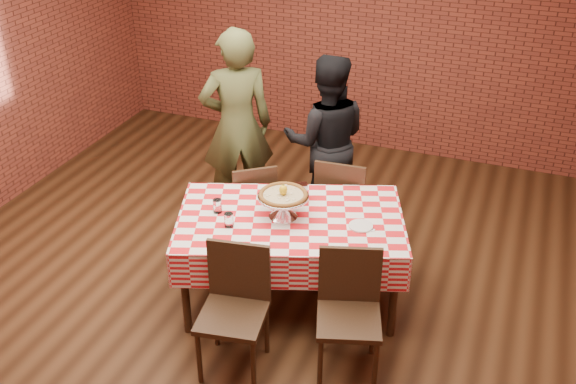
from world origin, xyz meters
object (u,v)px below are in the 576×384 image
(table, at_px, (290,259))
(pizza_stand, at_px, (283,206))
(chair_far_right, at_px, (343,201))
(diner_black, at_px, (326,141))
(condiment_caddy, at_px, (301,192))
(water_glass_left, at_px, (229,220))
(water_glass_right, at_px, (217,206))
(diner_olive, at_px, (237,126))
(chair_far_left, at_px, (251,204))
(pizza, at_px, (283,195))
(chair_near_left, at_px, (232,316))
(chair_near_right, at_px, (349,320))

(table, bearing_deg, pizza_stand, -179.37)
(chair_far_right, height_order, diner_black, diner_black)
(chair_far_right, bearing_deg, condiment_caddy, 68.88)
(table, xyz_separation_m, water_glass_left, (-0.38, -0.27, 0.44))
(water_glass_left, xyz_separation_m, water_glass_right, (-0.17, 0.15, 0.00))
(condiment_caddy, bearing_deg, diner_olive, 114.22)
(table, height_order, chair_far_right, chair_far_right)
(pizza_stand, relative_size, diner_black, 0.24)
(chair_far_left, height_order, diner_olive, diner_olive)
(pizza, bearing_deg, pizza_stand, 0.00)
(condiment_caddy, relative_size, chair_near_left, 0.15)
(water_glass_right, relative_size, diner_black, 0.07)
(chair_near_left, bearing_deg, table, 75.07)
(condiment_caddy, height_order, chair_near_right, chair_near_right)
(pizza_stand, height_order, diner_black, diner_black)
(table, distance_m, diner_olive, 1.51)
(condiment_caddy, bearing_deg, water_glass_left, -147.90)
(chair_near_right, height_order, chair_far_left, chair_near_right)
(pizza, bearing_deg, chair_near_left, -92.47)
(water_glass_right, bearing_deg, table, 12.82)
(diner_black, bearing_deg, water_glass_left, 61.83)
(water_glass_right, xyz_separation_m, diner_black, (0.42, 1.38, -0.00))
(chair_near_right, bearing_deg, chair_far_right, 90.87)
(chair_near_left, bearing_deg, diner_black, 82.23)
(chair_far_left, bearing_deg, water_glass_left, 66.91)
(water_glass_right, relative_size, diner_olive, 0.06)
(table, relative_size, chair_far_right, 1.84)
(chair_far_right, distance_m, diner_black, 0.60)
(pizza_stand, height_order, chair_near_right, pizza_stand)
(pizza_stand, xyz_separation_m, water_glass_left, (-0.32, -0.27, -0.03))
(pizza, relative_size, chair_far_left, 0.43)
(chair_near_left, bearing_deg, pizza, 78.87)
(water_glass_left, bearing_deg, condiment_caddy, 57.15)
(pizza_stand, xyz_separation_m, water_glass_right, (-0.49, -0.12, -0.03))
(water_glass_right, xyz_separation_m, condiment_caddy, (0.53, 0.41, 0.01))
(water_glass_right, distance_m, chair_near_right, 1.34)
(pizza, relative_size, diner_olive, 0.20)
(water_glass_left, height_order, chair_near_left, chair_near_left)
(water_glass_left, distance_m, diner_black, 1.55)
(water_glass_left, distance_m, chair_far_left, 0.96)
(water_glass_left, height_order, diner_black, diner_black)
(condiment_caddy, distance_m, diner_black, 0.98)
(diner_black, bearing_deg, pizza, 74.33)
(table, height_order, water_glass_left, water_glass_left)
(water_glass_right, xyz_separation_m, diner_olive, (-0.38, 1.19, 0.10))
(chair_near_left, bearing_deg, chair_far_left, 100.00)
(chair_near_right, xyz_separation_m, chair_far_left, (-1.23, 1.20, -0.02))
(water_glass_left, xyz_separation_m, chair_far_right, (0.55, 1.15, -0.36))
(water_glass_left, bearing_deg, chair_far_right, 64.52)
(pizza, xyz_separation_m, chair_near_left, (-0.04, -0.86, -0.48))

